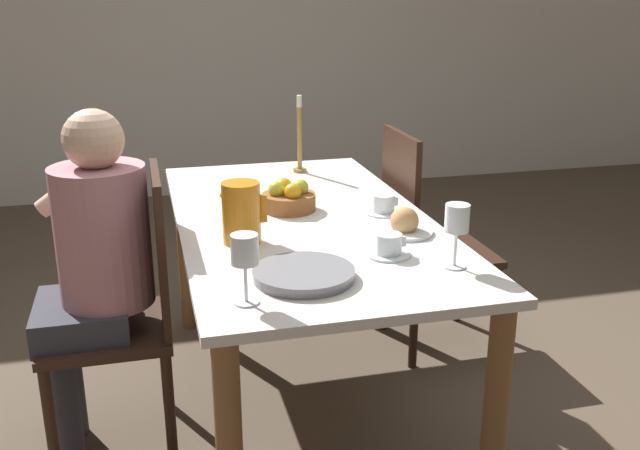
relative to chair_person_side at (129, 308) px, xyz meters
The scene contains 15 objects.
ground_plane 0.80m from the chair_person_side, ahead, with size 20.00×20.00×0.00m, color brown.
wall_back 3.36m from the chair_person_side, 79.14° to the left, with size 10.00×0.06×2.60m.
dining_table 0.63m from the chair_person_side, ahead, with size 0.87×1.68×0.76m.
chair_person_side is the anchor object (origin of this frame).
chair_opposite 1.30m from the chair_person_side, 18.49° to the left, with size 0.42×0.42×0.97m.
person_seated 0.21m from the chair_person_side, behind, with size 0.39×0.41×1.18m.
red_pitcher 0.53m from the chair_person_side, 22.09° to the right, with size 0.15×0.12×0.20m.
wine_glass_water 1.13m from the chair_person_side, 28.75° to the right, with size 0.07×0.07×0.19m.
wine_glass_juice 0.79m from the chair_person_side, 62.86° to the right, with size 0.07×0.07×0.19m.
teacup_near_person 0.91m from the chair_person_side, 25.62° to the right, with size 0.14×0.14×0.07m.
teacup_across 0.95m from the chair_person_side, ahead, with size 0.14×0.14×0.07m.
serving_tray 0.75m from the chair_person_side, 45.23° to the right, with size 0.28×0.28×0.03m.
bread_plate 0.96m from the chair_person_side, 12.15° to the right, with size 0.19×0.19×0.09m.
fruit_bowl 0.67m from the chair_person_side, 14.67° to the left, with size 0.19×0.19×0.11m.
candlestick_tall 1.10m from the chair_person_side, 43.03° to the left, with size 0.06×0.06×0.33m.
Camera 1 is at (-0.53, -2.33, 1.52)m, focal length 40.00 mm.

